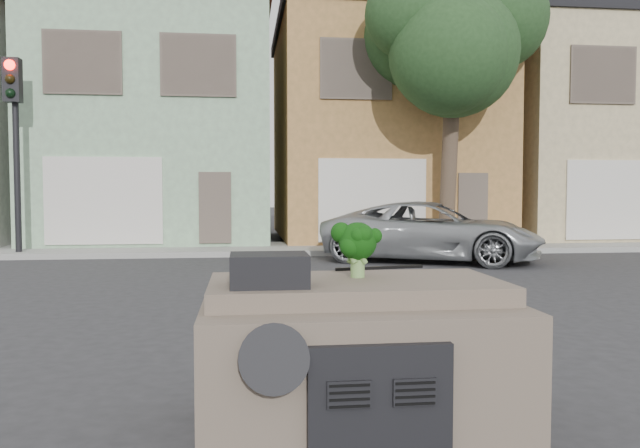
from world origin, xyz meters
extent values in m
plane|color=#303033|center=(0.00, 0.00, 0.00)|extent=(120.00, 120.00, 0.00)
cube|color=gray|center=(0.00, 10.50, 0.07)|extent=(40.00, 3.00, 0.15)
cube|color=#8EB38D|center=(-3.50, 14.50, 3.77)|extent=(7.20, 8.20, 7.55)
cube|color=#A77841|center=(4.00, 14.50, 3.77)|extent=(7.20, 8.20, 7.55)
cube|color=tan|center=(11.50, 14.50, 3.77)|extent=(7.20, 8.20, 7.55)
imported|color=#A2A6A9|center=(3.80, 7.50, 0.00)|extent=(5.78, 4.41, 1.46)
cube|color=black|center=(-6.50, 9.50, 2.55)|extent=(0.40, 0.40, 5.10)
cube|color=#22411E|center=(5.00, 9.80, 4.25)|extent=(4.40, 4.00, 8.50)
cube|color=brown|center=(0.00, -3.00, 0.56)|extent=(2.00, 1.80, 1.12)
cube|color=black|center=(-0.58, -3.35, 1.22)|extent=(0.48, 0.38, 0.20)
cube|color=black|center=(0.28, -2.62, 1.13)|extent=(0.69, 0.15, 0.02)
cube|color=black|center=(0.03, -3.04, 1.31)|extent=(0.39, 0.39, 0.39)
camera|label=1|loc=(-0.73, -7.20, 1.71)|focal=35.00mm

